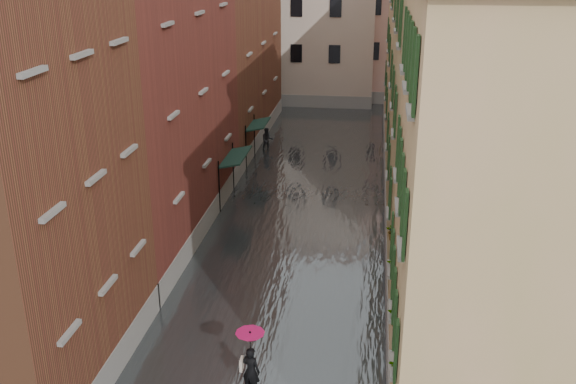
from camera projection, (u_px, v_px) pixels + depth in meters
The scene contains 14 objects.
ground at pixel (261, 356), 20.52m from camera, with size 120.00×120.00×0.00m, color #5A5A5C.
floodwater at pixel (305, 203), 32.53m from camera, with size 10.00×60.00×0.20m, color #43484A.
building_left_mid at pixel (134, 97), 27.52m from camera, with size 6.00×14.00×12.50m, color maroon.
building_left_far at pixel (217, 35), 41.14m from camera, with size 6.00×16.00×14.00m, color brown.
building_right_near at pixel (523, 229), 15.74m from camera, with size 6.00×8.00×11.50m, color tan.
building_right_mid at pixel (469, 101), 25.66m from camera, with size 6.00×14.00×13.00m, color tan.
building_right_far at pixel (437, 59), 39.82m from camera, with size 6.00×16.00×11.50m, color tan.
building_end_cream at pixel (303, 21), 53.78m from camera, with size 12.00×9.00×13.00m, color beige.
building_end_pink at pixel (410, 26), 54.68m from camera, with size 10.00×9.00×12.00m, color #CB998F.
awning_near at pixel (235, 158), 31.80m from camera, with size 1.09×3.19×2.80m.
awning_far at pixel (258, 126), 37.66m from camera, with size 1.09×2.72×2.80m.
window_planters at pixel (398, 278), 18.05m from camera, with size 0.59×8.46×0.84m.
pedestrian_main at pixel (251, 358), 18.38m from camera, with size 0.85×0.85×2.06m.
pedestrian_far at pixel (267, 140), 40.75m from camera, with size 0.78×0.60×1.60m, color black.
Camera 1 is at (3.20, -17.04, 12.21)m, focal length 40.00 mm.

